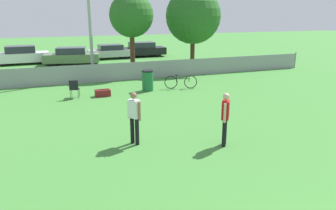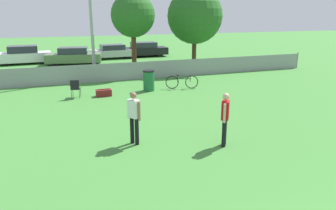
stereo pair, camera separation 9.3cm
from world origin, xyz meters
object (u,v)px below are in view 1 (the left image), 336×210
Objects in this scene: tree_near_pole at (131,15)px; trash_bin at (148,80)px; player_defender_red at (225,116)px; gear_bag_sideline at (103,93)px; parked_car_dark at (142,49)px; light_pole at (88,0)px; folding_chair_sideline at (74,88)px; parked_car_silver at (111,52)px; parked_car_olive at (72,56)px; player_receiver_white at (134,115)px; bicycle_sideline at (181,82)px; parked_car_white at (21,55)px; tree_far_right at (193,16)px.

trash_bin is (-0.56, -5.09, -3.33)m from tree_near_pole.
player_defender_red is 8.17m from gear_bag_sideline.
parked_car_dark is at bearing 69.69° from tree_near_pole.
light_pole is 1.81× the size of parked_car_dark.
folding_chair_sideline is at bearing 174.81° from gear_bag_sideline.
player_defender_red is at bearing -93.56° from parked_car_silver.
player_defender_red is (2.18, -12.67, -3.82)m from light_pole.
tree_near_pole is 5.89× the size of folding_chair_sideline.
parked_car_olive reaches higher than gear_bag_sideline.
gear_bag_sideline is at bearing -171.88° from trash_bin.
folding_chair_sideline is 3.86m from trash_bin.
player_receiver_white is (-3.21, -12.08, -2.92)m from tree_near_pole.
parked_car_silver is at bearing 76.89° from gear_bag_sideline.
parked_car_silver is 3.12m from parked_car_dark.
gear_bag_sideline is 0.17× the size of parked_car_dark.
folding_chair_sideline is 14.55m from parked_car_silver.
player_defender_red reaches higher than bicycle_sideline.
tree_near_pole is 6.46m from bicycle_sideline.
light_pole reaches higher than bicycle_sideline.
parked_car_white reaches higher than trash_bin.
parked_car_silver reaches higher than gear_bag_sideline.
parked_car_dark reaches higher than gear_bag_sideline.
light_pole reaches higher than parked_car_dark.
bicycle_sideline is 0.40× the size of parked_car_white.
gear_bag_sideline is at bearing -93.19° from light_pole.
bicycle_sideline is at bearing -164.09° from folding_chair_sideline.
light_pole is at bearing -169.15° from tree_near_pole.
light_pole reaches higher than tree_far_right.
folding_chair_sideline is at bearing -162.19° from bicycle_sideline.
tree_near_pole is 3.16× the size of player_receiver_white.
player_receiver_white is 8.21m from bicycle_sideline.
tree_near_pole is 7.69m from folding_chair_sideline.
gear_bag_sideline is 0.16× the size of parked_car_olive.
parked_car_silver reaches higher than folding_chair_sideline.
parked_car_white reaches higher than parked_car_dark.
light_pole is at bearing -121.18° from parked_car_dark.
gear_bag_sideline is (-4.37, -0.19, -0.21)m from bicycle_sideline.
trash_bin is at bearing -96.24° from tree_near_pole.
trash_bin is 0.25× the size of parked_car_dark.
parked_car_dark is at bearing 5.84° from parked_car_silver.
parked_car_olive is 1.02× the size of parked_car_dark.
parked_car_white reaches higher than parked_car_olive.
parked_car_silver is 0.90× the size of parked_car_dark.
parked_car_olive is at bearing -155.28° from parked_car_dark.
player_receiver_white is 6.87m from folding_chair_sideline.
trash_bin is 13.59m from parked_car_silver.
player_defender_red is 8.12m from trash_bin.
player_defender_red is at bearing -86.45° from bicycle_sideline.
parked_car_white is at bearing 148.20° from tree_far_right.
light_pole is 7.24× the size of trash_bin.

